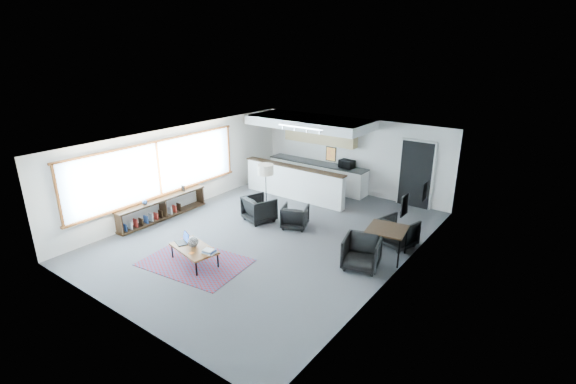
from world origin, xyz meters
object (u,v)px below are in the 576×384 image
Objects in this scene: ceramic_pot at (193,242)px; dining_table at (387,231)px; coffee_table at (194,249)px; armchair_right at (295,215)px; armchair_left at (259,208)px; dining_chair_far at (398,233)px; floor_lamp at (266,171)px; dining_chair_near at (362,254)px; laptop at (184,240)px; microwave at (347,163)px; book_stack at (209,251)px.

dining_table reaches higher than ceramic_pot.
armchair_right is (0.72, 3.09, -0.01)m from coffee_table.
armchair_left reaches higher than armchair_right.
dining_chair_far is at bearing 170.60° from armchair_right.
floor_lamp reaches higher than dining_chair_far.
dining_chair_far is at bearing 90.00° from dining_table.
ceramic_pot is 3.95m from dining_chair_near.
dining_chair_near is at bearing 97.32° from dining_chair_far.
armchair_left is (0.01, 2.80, -0.06)m from laptop.
coffee_table is 1.87× the size of armchair_right.
coffee_table is at bearing 15.48° from laptop.
floor_lamp is 3.33m from microwave.
book_stack is (0.49, 0.03, 0.07)m from coffee_table.
ceramic_pot is 0.36× the size of dining_chair_near.
book_stack is (0.88, -0.02, -0.03)m from laptop.
armchair_right is 2.82m from dining_table.
dining_chair_far is (3.52, 3.70, -0.02)m from coffee_table.
armchair_right is 3.43m from microwave.
floor_lamp is at bearing 97.09° from ceramic_pot.
floor_lamp is at bearing 106.21° from book_stack.
dining_chair_far is (0.24, 1.56, -0.01)m from dining_chair_near.
armchair_right is at bearing 75.87° from ceramic_pot.
microwave is at bearing 73.28° from floor_lamp.
ceramic_pot is 0.31× the size of armchair_left.
dining_chair_near is at bearing 37.14° from book_stack.
floor_lamp is 3.21× the size of microwave.
microwave is (0.55, 6.40, 0.57)m from ceramic_pot.
ceramic_pot is 0.16× the size of floor_lamp.
ceramic_pot is 0.37× the size of dining_chair_far.
dining_table is (3.91, 2.91, 0.22)m from laptop.
ceramic_pot is at bearing 115.54° from armchair_left.
laptop is at bearing -89.05° from floor_lamp.
dining_table is at bearing 58.87° from dining_chair_near.
armchair_right is 0.70× the size of dining_table.
book_stack is 0.45× the size of dining_chair_near.
dining_table is 4.61m from microwave.
dining_chair_far reaches higher than book_stack.
armchair_left reaches higher than laptop.
coffee_table is 4.61m from dining_table.
dining_table is 0.82m from dining_chair_far.
dining_chair_near is at bearing -16.52° from floor_lamp.
ceramic_pot is 3.16m from armchair_right.
dining_table is at bearing 39.39° from ceramic_pot.
book_stack is 3.49m from floor_lamp.
dining_table is at bearing -159.73° from armchair_left.
dining_chair_far is at bearing 45.86° from ceramic_pot.
microwave is (-0.22, 3.34, 0.74)m from armchair_right.
dining_chair_far is at bearing 50.51° from book_stack.
ceramic_pot is (-0.05, 0.03, 0.16)m from coffee_table.
armchair_right is 2.86m from dining_chair_far.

